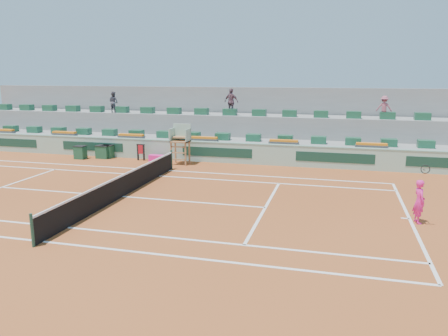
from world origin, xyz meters
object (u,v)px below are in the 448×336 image
(drink_cooler_a, at_px, (108,151))
(tennis_player, at_px, (419,201))
(player_bag, at_px, (156,158))
(umpire_chair, at_px, (181,138))

(drink_cooler_a, distance_m, tennis_player, 19.29)
(player_bag, height_order, umpire_chair, umpire_chair)
(player_bag, height_order, tennis_player, tennis_player)
(player_bag, relative_size, umpire_chair, 0.37)
(player_bag, xyz_separation_m, drink_cooler_a, (-3.49, 0.28, 0.22))
(player_bag, distance_m, umpire_chair, 2.22)
(player_bag, xyz_separation_m, umpire_chair, (1.74, -0.28, 1.34))
(umpire_chair, height_order, drink_cooler_a, umpire_chair)
(player_bag, relative_size, drink_cooler_a, 1.07)
(umpire_chair, xyz_separation_m, drink_cooler_a, (-5.24, 0.56, -1.12))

